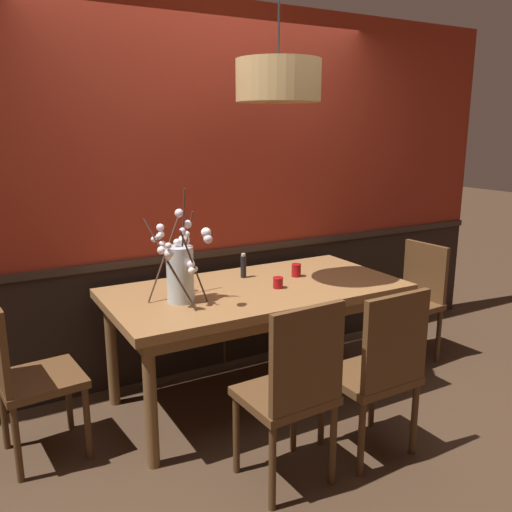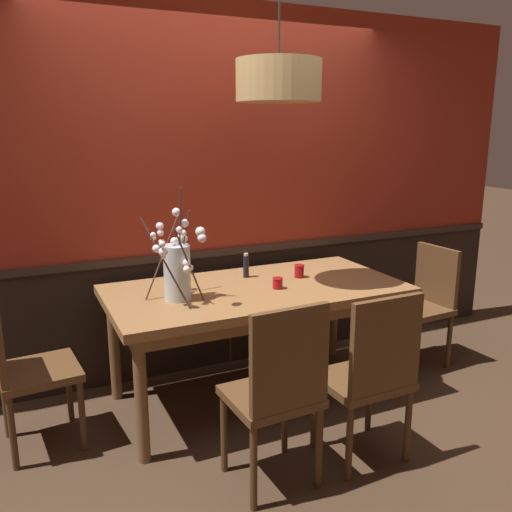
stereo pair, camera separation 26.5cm
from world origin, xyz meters
The scene contains 14 objects.
ground_plane centered at (0.00, 0.00, 0.00)m, with size 24.00×24.00×0.00m, color #422D1E.
back_wall centered at (0.00, 0.65, 1.30)m, with size 5.17×0.14×2.62m.
dining_table centered at (0.00, 0.00, 0.69)m, with size 1.88×0.95×0.78m.
chair_far_side_right centered at (0.24, 0.87, 0.54)m, with size 0.48×0.43×0.97m.
chair_head_east_end centered at (1.40, -0.02, 0.51)m, with size 0.41×0.44×0.90m.
chair_near_side_right centered at (0.25, -0.90, 0.53)m, with size 0.45×0.40×0.96m.
chair_near_side_left centered at (-0.29, -0.89, 0.55)m, with size 0.45×0.42×0.98m.
chair_head_west_end centered at (-1.40, 0.01, 0.51)m, with size 0.45×0.45×0.92m.
chair_far_side_left centered at (-0.24, 0.92, 0.54)m, with size 0.46×0.40×0.97m.
vase_with_blossoms centered at (-0.53, -0.05, 0.96)m, with size 0.34×0.44×0.67m.
candle_holder_nearer_center centered at (0.11, -0.10, 0.81)m, with size 0.07×0.07×0.07m.
candle_holder_nearer_edge centered at (0.36, 0.07, 0.82)m, with size 0.07×0.07×0.09m.
condiment_bottle centered at (0.03, 0.23, 0.86)m, with size 0.04×0.04×0.17m.
pendant_lamp centered at (0.13, -0.04, 2.04)m, with size 0.51×0.51×0.70m.
Camera 2 is at (-1.38, -2.99, 1.77)m, focal length 37.65 mm.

